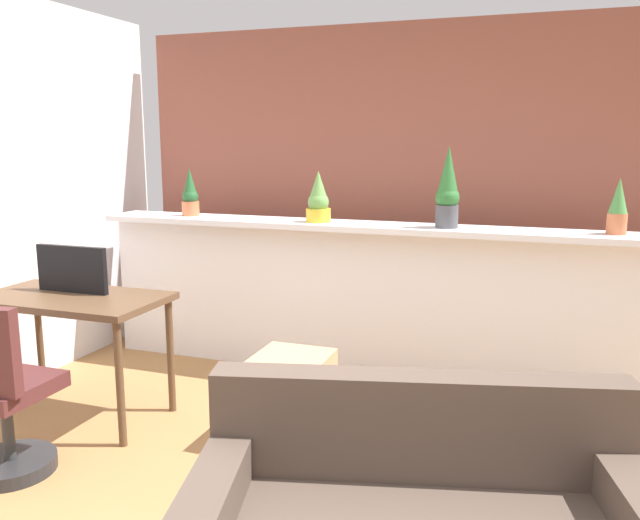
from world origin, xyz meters
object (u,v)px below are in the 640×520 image
potted_plant_0 (190,195)px  side_cube_shelf (291,399)px  potted_plant_3 (618,207)px  potted_plant_2 (448,191)px  potted_plant_1 (318,200)px  desk (72,310)px  tv_monitor (72,269)px

potted_plant_0 → side_cube_shelf: bearing=-41.9°
potted_plant_0 → potted_plant_3: potted_plant_0 is taller
potted_plant_2 → side_cube_shelf: (-0.65, -1.10, -1.08)m
potted_plant_0 → potted_plant_1: (1.03, -0.03, -0.00)m
potted_plant_3 → desk: potted_plant_3 is taller
potted_plant_0 → side_cube_shelf: size_ratio=0.71×
desk → potted_plant_2: bearing=30.9°
potted_plant_1 → potted_plant_2: bearing=0.1°
potted_plant_0 → potted_plant_2: potted_plant_2 is taller
potted_plant_1 → potted_plant_3: (1.90, 0.04, 0.01)m
potted_plant_0 → desk: size_ratio=0.32×
tv_monitor → desk: bearing=-58.3°
desk → potted_plant_3: bearing=22.4°
potted_plant_3 → tv_monitor: (-3.07, -1.17, -0.37)m
tv_monitor → side_cube_shelf: (1.41, 0.02, -0.64)m
potted_plant_1 → potted_plant_0: bearing=178.1°
potted_plant_2 → tv_monitor: potted_plant_2 is taller
potted_plant_0 → tv_monitor: potted_plant_0 is taller
potted_plant_1 → potted_plant_3: potted_plant_1 is taller
potted_plant_3 → desk: bearing=-157.6°
potted_plant_3 → side_cube_shelf: potted_plant_3 is taller
potted_plant_1 → potted_plant_3: size_ratio=1.04×
potted_plant_3 → desk: (-3.02, -1.25, -0.59)m
potted_plant_3 → tv_monitor: bearing=-159.2°
potted_plant_3 → potted_plant_1: bearing=-178.7°
side_cube_shelf → potted_plant_2: bearing=59.5°
potted_plant_0 → desk: potted_plant_0 is taller
desk → tv_monitor: bearing=121.7°
tv_monitor → potted_plant_1: bearing=43.7°
potted_plant_0 → side_cube_shelf: 1.97m
potted_plant_1 → tv_monitor: 1.66m
tv_monitor → side_cube_shelf: size_ratio=0.96×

